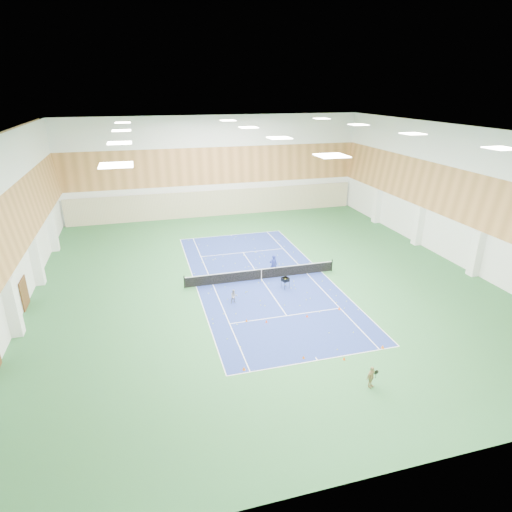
% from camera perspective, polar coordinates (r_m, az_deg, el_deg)
% --- Properties ---
extents(ground, '(40.00, 40.00, 0.00)m').
position_cam_1_polar(ground, '(35.89, 0.72, -3.11)').
color(ground, '#2A6233').
rests_on(ground, ground).
extents(room_shell, '(36.00, 40.00, 12.00)m').
position_cam_1_polar(room_shell, '(33.82, 0.77, 6.16)').
color(room_shell, white).
rests_on(room_shell, ground).
extents(wood_cladding, '(36.00, 40.00, 8.00)m').
position_cam_1_polar(wood_cladding, '(33.34, 0.79, 9.47)').
color(wood_cladding, '#BC7E45').
rests_on(wood_cladding, room_shell).
extents(ceiling_light_grid, '(21.40, 25.40, 0.06)m').
position_cam_1_polar(ceiling_light_grid, '(32.74, 0.82, 16.20)').
color(ceiling_light_grid, white).
rests_on(ceiling_light_grid, room_shell).
extents(court_surface, '(10.97, 23.77, 0.01)m').
position_cam_1_polar(court_surface, '(35.89, 0.72, -3.10)').
color(court_surface, navy).
rests_on(court_surface, ground).
extents(tennis_balls_scatter, '(10.57, 22.77, 0.07)m').
position_cam_1_polar(tennis_balls_scatter, '(35.87, 0.72, -3.04)').
color(tennis_balls_scatter, '#BBD925').
rests_on(tennis_balls_scatter, ground).
extents(tennis_net, '(12.80, 0.10, 1.10)m').
position_cam_1_polar(tennis_net, '(35.67, 0.73, -2.31)').
color(tennis_net, black).
rests_on(tennis_net, ground).
extents(back_curtain, '(35.40, 0.16, 3.20)m').
position_cam_1_polar(back_curtain, '(53.56, -5.23, 7.04)').
color(back_curtain, '#C6B793').
rests_on(back_curtain, ground).
extents(door_left_b, '(0.08, 1.80, 2.20)m').
position_cam_1_polar(door_left_b, '(35.34, -28.50, -4.38)').
color(door_left_b, '#593319').
rests_on(door_left_b, ground).
extents(coach, '(0.68, 0.45, 1.84)m').
position_cam_1_polar(coach, '(36.38, 2.32, -1.20)').
color(coach, navy).
rests_on(coach, ground).
extents(child_court, '(0.56, 0.46, 1.09)m').
position_cam_1_polar(child_court, '(31.89, -2.96, -5.39)').
color(child_court, '#9899A0').
rests_on(child_court, ground).
extents(child_apron, '(0.80, 0.59, 1.27)m').
position_cam_1_polar(child_apron, '(24.45, 15.09, -15.30)').
color(child_apron, tan).
rests_on(child_apron, ground).
extents(ball_cart, '(0.67, 0.67, 0.94)m').
position_cam_1_polar(ball_cart, '(34.19, 3.92, -3.61)').
color(ball_cart, black).
rests_on(ball_cart, ground).
extents(cone_svc_a, '(0.19, 0.19, 0.20)m').
position_cam_1_polar(cone_svc_a, '(29.69, -1.28, -8.54)').
color(cone_svc_a, orange).
rests_on(cone_svc_a, ground).
extents(cone_svc_b, '(0.17, 0.17, 0.19)m').
position_cam_1_polar(cone_svc_b, '(29.58, 1.40, -8.68)').
color(cone_svc_b, red).
rests_on(cone_svc_b, ground).
extents(cone_svc_c, '(0.18, 0.18, 0.20)m').
position_cam_1_polar(cone_svc_c, '(30.43, 6.83, -7.91)').
color(cone_svc_c, '#FF440D').
rests_on(cone_svc_c, ground).
extents(cone_svc_d, '(0.20, 0.20, 0.22)m').
position_cam_1_polar(cone_svc_d, '(31.73, 11.05, -6.84)').
color(cone_svc_d, '#FF4B0D').
rests_on(cone_svc_d, ground).
extents(cone_base_a, '(0.20, 0.20, 0.22)m').
position_cam_1_polar(cone_base_a, '(25.15, -1.61, -14.76)').
color(cone_base_a, orange).
rests_on(cone_base_a, ground).
extents(cone_base_b, '(0.18, 0.18, 0.20)m').
position_cam_1_polar(cone_base_b, '(26.21, 6.37, -13.24)').
color(cone_base_b, '#D95F0B').
rests_on(cone_base_b, ground).
extents(cone_base_c, '(0.17, 0.17, 0.19)m').
position_cam_1_polar(cone_base_c, '(26.47, 11.67, -13.21)').
color(cone_base_c, '#F7570D').
rests_on(cone_base_c, ground).
extents(cone_base_d, '(0.21, 0.21, 0.24)m').
position_cam_1_polar(cone_base_d, '(28.03, 16.54, -11.51)').
color(cone_base_d, '#DF5D0B').
rests_on(cone_base_d, ground).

